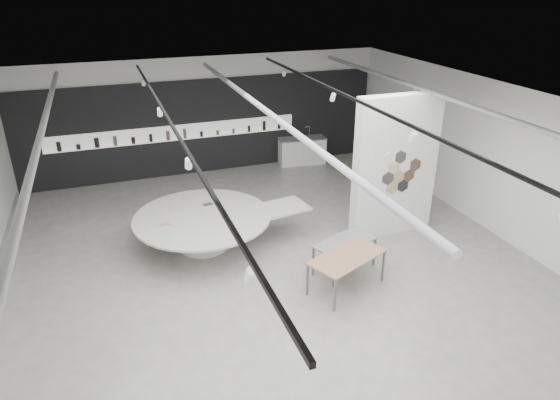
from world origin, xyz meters
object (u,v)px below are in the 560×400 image
object	(u,v)px
sample_table_stone	(345,244)
kitchen_counter	(302,151)
display_island	(206,226)
sample_table_wood	(347,258)
partition_column	(395,167)

from	to	relation	value
sample_table_stone	kitchen_counter	distance (m)	7.02
kitchen_counter	display_island	bearing A→B (deg)	-128.13
sample_table_wood	kitchen_counter	xyz separation A→B (m)	(2.02, 7.45, -0.26)
sample_table_wood	sample_table_stone	bearing A→B (deg)	66.57
partition_column	kitchen_counter	bearing A→B (deg)	92.35
partition_column	display_island	size ratio (longest dim) A/B	0.78
display_island	sample_table_stone	distance (m)	3.44
sample_table_wood	sample_table_stone	xyz separation A→B (m)	(0.28, 0.65, -0.05)
partition_column	display_island	xyz separation A→B (m)	(-4.66, 0.83, -1.25)
display_island	sample_table_wood	size ratio (longest dim) A/B	2.45
sample_table_wood	sample_table_stone	size ratio (longest dim) A/B	1.17
sample_table_wood	kitchen_counter	distance (m)	7.73
partition_column	display_island	bearing A→B (deg)	169.86
sample_table_wood	sample_table_stone	world-z (taller)	sample_table_wood
sample_table_wood	kitchen_counter	world-z (taller)	kitchen_counter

